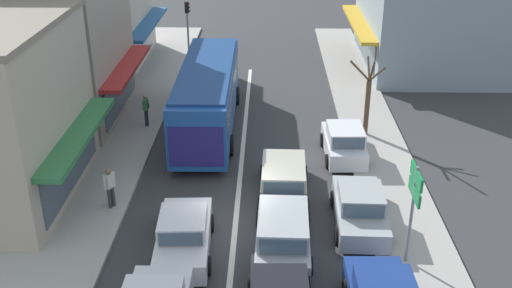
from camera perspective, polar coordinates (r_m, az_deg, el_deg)
name	(u,v)px	position (r m, az deg, el deg)	size (l,w,h in m)	color
ground_plane	(235,224)	(22.17, -1.97, -7.62)	(140.00, 140.00, 0.00)	#353538
lane_centre_line	(240,173)	(25.61, -1.49, -2.74)	(0.20, 28.00, 0.01)	silver
sidewalk_left	(95,149)	(28.47, -15.11, -0.49)	(5.20, 44.00, 0.14)	#A39E96
kerb_right	(378,152)	(27.80, 11.57, -0.78)	(2.80, 44.00, 0.12)	#A39E96
shopfront_mid_block	(38,34)	(31.73, -20.03, 9.78)	(8.60, 7.89, 8.71)	gray
shopfront_far_end	(89,5)	(40.01, -15.62, 12.60)	(7.46, 9.48, 7.71)	beige
city_bus	(208,93)	(29.23, -4.64, 4.89)	(2.81, 10.88, 3.23)	#1E4C99
wagon_adjacent_lane_trail	(283,232)	(20.38, 2.58, -8.41)	(2.02, 4.54, 1.58)	#9EA3A8
sedan_queue_far_back	(184,235)	(20.52, -6.89, -8.61)	(2.05, 4.28, 1.47)	silver
wagon_queue_gap_filler	(284,180)	(23.50, 2.64, -3.46)	(2.02, 4.54, 1.58)	#B7B29E
parked_sedan_kerb_second	(360,209)	(22.11, 9.86, -6.10)	(1.99, 4.25, 1.47)	#9EA3A8
parked_hatchback_kerb_third	(344,143)	(26.92, 8.39, 0.13)	(1.89, 3.74, 1.54)	silver
traffic_light_downstreet	(188,23)	(38.49, -6.52, 11.36)	(0.33, 0.24, 4.20)	gray
directional_road_sign	(414,193)	(19.35, 14.86, -4.50)	(0.10, 1.40, 3.60)	gray
street_tree_right	(367,100)	(28.76, 10.56, 4.14)	(1.70, 1.92, 4.04)	brown
pedestrian_with_handbag_near	(146,108)	(29.99, -10.46, 3.41)	(0.25, 0.65, 1.63)	#232838
pedestrian_browsing_midblock	(110,185)	(23.12, -13.75, -3.84)	(0.37, 0.50, 1.63)	#333338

